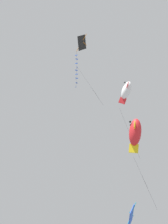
{
  "coord_description": "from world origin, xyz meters",
  "views": [
    {
      "loc": [
        -20.43,
        4.13,
        16.52
      ],
      "look_at": [
        -1.75,
        -2.07,
        26.44
      ],
      "focal_mm": 55.6,
      "sensor_mm": 36.0,
      "label": 1
    }
  ],
  "objects_px": {
    "kite_fish_upper_right": "(126,90)",
    "kite_fish_mid_left": "(135,132)",
    "kite_diamond_far_centre": "(131,217)",
    "kite_diamond_near_right": "(82,45)"
  },
  "relations": [
    {
      "from": "kite_diamond_near_right",
      "to": "kite_fish_upper_right",
      "type": "bearing_deg",
      "value": -50.26
    },
    {
      "from": "kite_fish_upper_right",
      "to": "kite_diamond_near_right",
      "type": "xyz_separation_m",
      "value": [
        -0.95,
        3.69,
        2.49
      ]
    },
    {
      "from": "kite_diamond_far_centre",
      "to": "kite_fish_upper_right",
      "type": "height_order",
      "value": "kite_fish_upper_right"
    },
    {
      "from": "kite_diamond_near_right",
      "to": "kite_diamond_far_centre",
      "type": "bearing_deg",
      "value": -20.46
    },
    {
      "from": "kite_fish_upper_right",
      "to": "kite_fish_mid_left",
      "type": "xyz_separation_m",
      "value": [
        -4.41,
        1.83,
        -5.34
      ]
    },
    {
      "from": "kite_diamond_far_centre",
      "to": "kite_diamond_near_right",
      "type": "height_order",
      "value": "kite_diamond_near_right"
    },
    {
      "from": "kite_fish_upper_right",
      "to": "kite_fish_mid_left",
      "type": "bearing_deg",
      "value": 178.9
    },
    {
      "from": "kite_diamond_near_right",
      "to": "kite_fish_mid_left",
      "type": "height_order",
      "value": "kite_diamond_near_right"
    },
    {
      "from": "kite_fish_upper_right",
      "to": "kite_diamond_near_right",
      "type": "relative_size",
      "value": 1.05
    },
    {
      "from": "kite_fish_upper_right",
      "to": "kite_fish_mid_left",
      "type": "distance_m",
      "value": 7.17
    }
  ]
}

